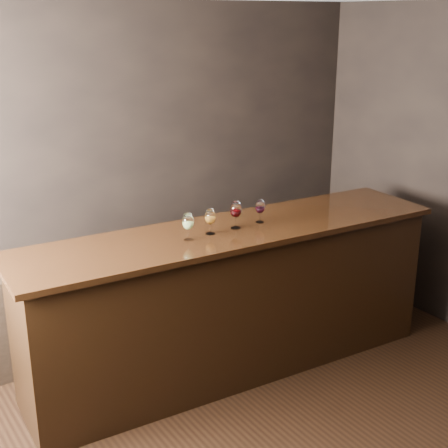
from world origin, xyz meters
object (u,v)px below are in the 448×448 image
back_bar_shelf (45,313)px  glass_red_b (260,207)px  bar_counter (232,303)px  glass_white (188,223)px  glass_red_a (236,210)px  glass_amber (210,218)px

back_bar_shelf → glass_red_b: (1.43, -0.94, 0.88)m
bar_counter → back_bar_shelf: bar_counter is taller
glass_white → glass_red_b: size_ratio=1.10×
glass_red_a → bar_counter: bearing=173.5°
back_bar_shelf → glass_white: size_ratio=11.85×
glass_white → glass_red_b: (0.66, 0.04, -0.01)m
glass_amber → bar_counter: bearing=2.1°
back_bar_shelf → glass_red_a: size_ratio=11.16×
glass_white → glass_red_a: glass_red_a is taller
glass_amber → glass_red_b: 0.46m
bar_counter → glass_red_b: glass_red_b is taller
back_bar_shelf → glass_amber: (0.97, -0.95, 0.89)m
bar_counter → glass_amber: bearing=-174.3°
back_bar_shelf → glass_amber: size_ratio=12.33×
glass_amber → glass_white: bearing=-172.9°
glass_red_b → glass_amber: bearing=-177.9°
bar_counter → glass_white: 0.84m
glass_amber → glass_red_a: (0.23, 0.00, 0.01)m
glass_red_a → back_bar_shelf: bearing=141.6°
glass_red_b → glass_red_a: bearing=-177.0°
glass_red_a → glass_amber: bearing=-178.8°
back_bar_shelf → glass_white: bearing=-51.8°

